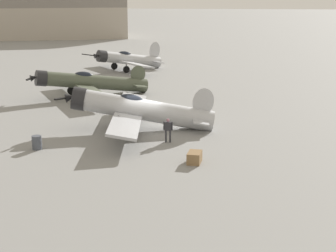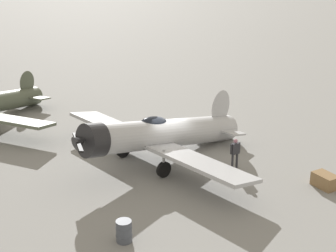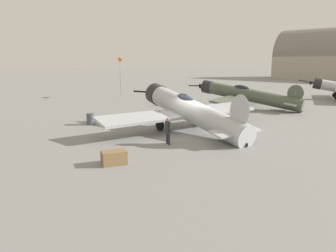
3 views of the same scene
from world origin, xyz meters
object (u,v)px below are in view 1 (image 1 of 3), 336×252
Objects in this scene: airplane_far_line at (127,59)px; fuel_drum at (37,143)px; airplane_foreground at (138,109)px; ground_crew_mechanic at (168,128)px; airplane_mid_apron at (89,82)px; equipment_crate at (195,157)px.

airplane_far_line is 32.37m from fuel_drum.
airplane_foreground reaches higher than ground_crew_mechanic.
airplane_far_line is 11.39× the size of fuel_drum.
airplane_mid_apron is 1.11× the size of airplane_far_line.
airplane_foreground is 1.17× the size of airplane_mid_apron.
airplane_foreground is at bearing -45.87° from fuel_drum.
airplane_foreground is 27.49m from airplane_far_line.
airplane_mid_apron is at bearing -65.97° from airplane_foreground.
fuel_drum is (-5.41, 5.58, -1.01)m from airplane_foreground.
equipment_crate is at bearing -149.13° from ground_crew_mechanic.
equipment_crate is 10.09m from fuel_drum.
airplane_far_line is (26.95, 5.42, -0.09)m from airplane_foreground.
airplane_mid_apron is 15.97m from airplane_far_line.
fuel_drum is at bearing 38.77° from airplane_foreground.
equipment_crate is 1.40× the size of fuel_drum.
airplane_mid_apron reaches higher than ground_crew_mechanic.
ground_crew_mechanic is at bearing 123.11° from airplane_foreground.
airplane_foreground is 1.30× the size of airplane_far_line.
airplane_far_line is at bearing -84.00° from airplane_foreground.
fuel_drum is at bearing 51.22° from airplane_far_line.
fuel_drum is at bearing 62.86° from airplane_mid_apron.
airplane_foreground reaches higher than fuel_drum.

